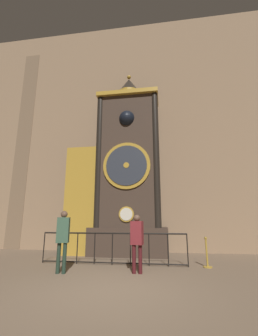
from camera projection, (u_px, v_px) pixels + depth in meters
ground_plane at (109, 291)px, 4.74m from camera, size 28.00×28.00×0.00m
cathedral_back_wall at (136, 127)px, 12.17m from camera, size 24.00×0.32×12.85m
clock_tower at (120, 174)px, 10.45m from camera, size 4.53×1.81×8.75m
railing_fence at (112, 247)px, 7.68m from camera, size 5.06×0.05×1.04m
visitor_near at (63, 235)px, 6.53m from camera, size 0.38×0.29×1.73m
visitor_far at (137, 238)px, 6.51m from camera, size 0.38×0.28×1.62m
stanchion_post at (207, 258)px, 7.17m from camera, size 0.28×0.28×0.94m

